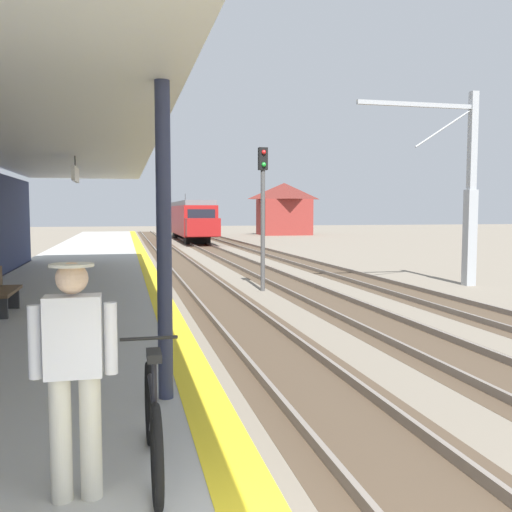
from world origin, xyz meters
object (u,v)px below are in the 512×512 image
(rail_signal_post, at_px, (263,204))
(platform_bench, at_px, (0,290))
(approaching_train, at_px, (190,219))
(catenary_pylon_far_side, at_px, (464,193))
(commuter_person, at_px, (74,367))
(bicycle_beside_commuter, at_px, (153,423))
(distant_trackside_house, at_px, (284,208))

(rail_signal_post, bearing_deg, platform_bench, -132.16)
(approaching_train, xyz_separation_m, catenary_pylon_far_side, (6.51, -36.39, 1.43))
(commuter_person, bearing_deg, rail_signal_post, 71.70)
(approaching_train, height_order, bicycle_beside_commuter, approaching_train)
(commuter_person, bearing_deg, bicycle_beside_commuter, 28.02)
(platform_bench, relative_size, distant_trackside_house, 0.24)
(approaching_train, bearing_deg, platform_bench, -101.24)
(distant_trackside_house, bearing_deg, approaching_train, -138.48)
(commuter_person, xyz_separation_m, rail_signal_post, (5.28, 15.95, 1.35))
(bicycle_beside_commuter, xyz_separation_m, rail_signal_post, (4.74, 15.66, 1.90))
(catenary_pylon_far_side, relative_size, platform_bench, 4.69)
(bicycle_beside_commuter, height_order, distant_trackside_house, distant_trackside_house)
(bicycle_beside_commuter, height_order, platform_bench, bicycle_beside_commuter)
(approaching_train, bearing_deg, commuter_person, -97.36)
(commuter_person, height_order, distant_trackside_house, distant_trackside_house)
(approaching_train, bearing_deg, catenary_pylon_far_side, -79.86)
(bicycle_beside_commuter, relative_size, rail_signal_post, 0.35)
(bicycle_beside_commuter, height_order, catenary_pylon_far_side, catenary_pylon_far_side)
(catenary_pylon_far_side, height_order, platform_bench, catenary_pylon_far_side)
(commuter_person, height_order, catenary_pylon_far_side, catenary_pylon_far_side)
(platform_bench, xyz_separation_m, distant_trackside_house, (21.76, 55.62, 1.96))
(bicycle_beside_commuter, bearing_deg, approaching_train, 83.19)
(rail_signal_post, bearing_deg, bicycle_beside_commuter, -106.82)
(distant_trackside_house, bearing_deg, rail_signal_post, -106.89)
(platform_bench, bearing_deg, approaching_train, 78.76)
(commuter_person, relative_size, bicycle_beside_commuter, 0.92)
(approaching_train, height_order, rail_signal_post, rail_signal_post)
(rail_signal_post, xyz_separation_m, distant_trackside_house, (14.43, 47.54, 0.14))
(approaching_train, xyz_separation_m, commuter_person, (-6.72, -51.99, -0.34))
(bicycle_beside_commuter, distance_m, distant_trackside_house, 66.08)
(approaching_train, height_order, distant_trackside_house, distant_trackside_house)
(platform_bench, bearing_deg, distant_trackside_house, 68.64)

